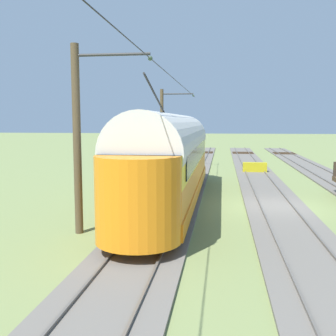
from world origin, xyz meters
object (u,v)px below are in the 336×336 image
spare_tie_stack (131,175)px  catenary_pole_mid_near (79,136)px  track_end_bumper (255,168)px  catenary_pole_foreground (163,127)px  vintage_streetcar (171,157)px

spare_tie_stack → catenary_pole_mid_near: bearing=95.5°
catenary_pole_mid_near → spare_tie_stack: size_ratio=2.74×
spare_tie_stack → track_end_bumper: track_end_bumper is taller
catenary_pole_foreground → catenary_pole_mid_near: (0.00, 19.53, 0.00)m
vintage_streetcar → spare_tie_stack: vintage_streetcar is taller
catenary_pole_foreground → catenary_pole_mid_near: bearing=90.0°
catenary_pole_foreground → track_end_bumper: bearing=166.2°
vintage_streetcar → track_end_bumper: size_ratio=9.74×
spare_tie_stack → track_end_bumper: size_ratio=1.33×
catenary_pole_foreground → spare_tie_stack: catenary_pole_foreground is taller
catenary_pole_mid_near → catenary_pole_foreground: bearing=-90.0°
catenary_pole_mid_near → vintage_streetcar: bearing=-114.8°
catenary_pole_foreground → track_end_bumper: catenary_pole_foreground is taller
vintage_streetcar → catenary_pole_mid_near: bearing=65.2°
catenary_pole_foreground → spare_tie_stack: bearing=78.9°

